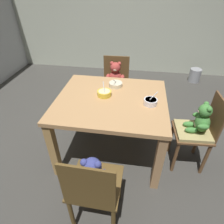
# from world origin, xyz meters

# --- Properties ---
(ground_plane) EXTENTS (5.20, 5.20, 0.04)m
(ground_plane) POSITION_xyz_m (0.00, 0.00, -0.02)
(ground_plane) COLOR #3F3D39
(dining_table) EXTENTS (1.16, 1.01, 0.76)m
(dining_table) POSITION_xyz_m (0.00, 0.00, 0.64)
(dining_table) COLOR tan
(dining_table) RESTS_ON ground_plane
(teddy_chair_near_front) EXTENTS (0.42, 0.41, 0.89)m
(teddy_chair_near_front) POSITION_xyz_m (-0.00, -0.86, 0.55)
(teddy_chair_near_front) COLOR brown
(teddy_chair_near_front) RESTS_ON ground_plane
(teddy_chair_near_right) EXTENTS (0.39, 0.38, 0.88)m
(teddy_chair_near_right) POSITION_xyz_m (0.92, -0.06, 0.54)
(teddy_chair_near_right) COLOR brown
(teddy_chair_near_right) RESTS_ON ground_plane
(teddy_chair_far_center) EXTENTS (0.43, 0.42, 0.86)m
(teddy_chair_far_center) POSITION_xyz_m (-0.08, 0.86, 0.55)
(teddy_chair_far_center) COLOR brown
(teddy_chair_far_center) RESTS_ON ground_plane
(porridge_bowl_cream_far_center) EXTENTS (0.16, 0.17, 0.13)m
(porridge_bowl_cream_far_center) POSITION_xyz_m (0.01, 0.27, 0.78)
(porridge_bowl_cream_far_center) COLOR beige
(porridge_bowl_cream_far_center) RESTS_ON dining_table
(porridge_bowl_yellow_center) EXTENTS (0.15, 0.16, 0.13)m
(porridge_bowl_yellow_center) POSITION_xyz_m (-0.08, 0.05, 0.78)
(porridge_bowl_yellow_center) COLOR yellow
(porridge_bowl_yellow_center) RESTS_ON dining_table
(porridge_bowl_white_near_right) EXTENTS (0.14, 0.14, 0.13)m
(porridge_bowl_white_near_right) POSITION_xyz_m (0.41, -0.05, 0.79)
(porridge_bowl_white_near_right) COLOR silver
(porridge_bowl_white_near_right) RESTS_ON dining_table
(metal_pail) EXTENTS (0.23, 0.23, 0.27)m
(metal_pail) POSITION_xyz_m (1.41, 2.15, 0.13)
(metal_pail) COLOR #93969B
(metal_pail) RESTS_ON ground_plane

